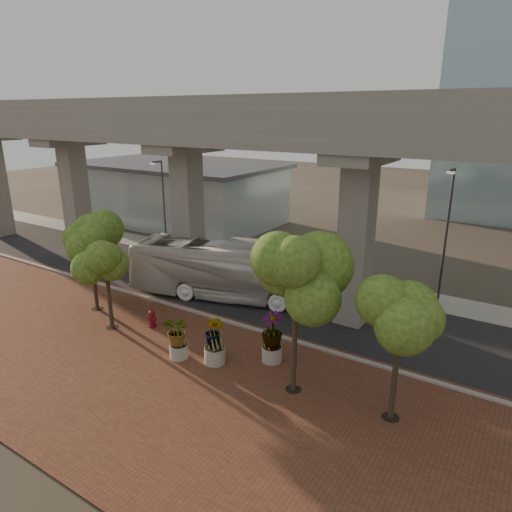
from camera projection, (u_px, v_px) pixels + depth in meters
The scene contains 18 objects.
ground at pixel (245, 310), 27.76m from camera, with size 160.00×160.00×0.00m, color #343026.
brick_plaza at pixel (149, 369), 21.34m from camera, with size 70.00×13.00×0.06m, color brown.
asphalt_road at pixel (262, 299), 29.36m from camera, with size 90.00×8.00×0.04m, color black.
curb_strip at pixel (225, 321), 26.13m from camera, with size 70.00×0.25×0.16m, color gray.
far_sidewalk at pixel (302, 275), 33.76m from camera, with size 90.00×3.00×0.06m, color gray.
transit_viaduct at pixel (263, 186), 27.17m from camera, with size 72.00×5.60×12.40m.
station_pavilion at pixel (176, 192), 49.95m from camera, with size 23.00×13.00×6.30m.
transit_bus at pixel (230, 271), 29.13m from camera, with size 3.10×13.20×3.68m, color silver.
fire_hydrant at pixel (152, 318), 25.35m from camera, with size 0.51×0.46×1.03m.
planter_front at pixel (178, 333), 21.89m from camera, with size 2.00×2.00×2.20m.
planter_right at pixel (272, 332), 21.53m from camera, with size 2.37×2.37×2.53m.
planter_left at pixel (214, 334), 21.40m from camera, with size 2.25×2.25×2.48m.
street_tree_far_west at pixel (89, 239), 26.47m from camera, with size 3.81×3.81×6.19m.
street_tree_near_west at pixel (105, 261), 24.24m from camera, with size 3.05×3.05×5.32m.
street_tree_near_east at pixel (296, 281), 18.21m from camera, with size 4.37×4.37×7.00m.
street_tree_far_east at pixel (401, 315), 16.58m from camera, with size 3.41×3.41×5.98m.
streetlamp_west at pixel (163, 202), 37.06m from camera, with size 0.39×1.13×7.83m.
streetlamp_east at pixel (447, 229), 26.98m from camera, with size 0.42×1.23×8.46m.
Camera 1 is at (14.38, -21.05, 11.50)m, focal length 32.00 mm.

